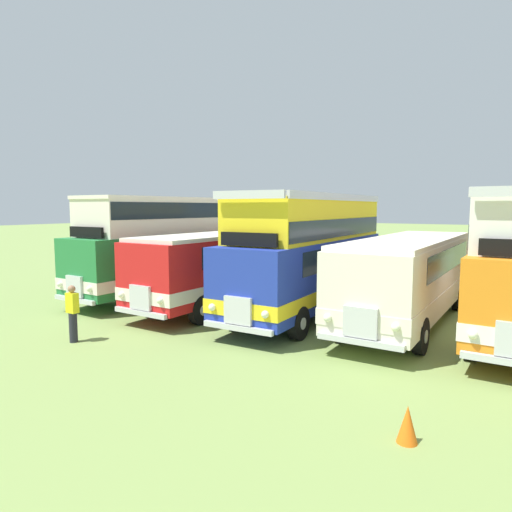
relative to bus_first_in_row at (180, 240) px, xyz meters
name	(u,v)px	position (x,y,z in m)	size (l,w,h in m)	color
ground_plane	(462,331)	(12.43, -0.48, -2.47)	(200.00, 200.00, 0.00)	#7A934C
bus_first_in_row	(180,240)	(0.00, 0.00, 0.00)	(2.95, 11.28, 4.49)	#237538
bus_second_in_row	(233,262)	(3.55, -0.72, -0.72)	(2.79, 10.38, 2.99)	red
bus_third_in_row	(310,252)	(7.10, -0.73, -0.12)	(2.74, 9.98, 4.52)	#1E339E
bus_fourth_in_row	(409,273)	(10.65, -0.25, -0.72)	(2.69, 9.98, 2.99)	silver
cone_near_end	(407,424)	(12.60, -8.62, -2.14)	(0.36, 0.36, 0.66)	orange
marshal_person	(73,313)	(2.65, -7.87, -1.59)	(0.36, 0.24, 1.73)	#23232D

